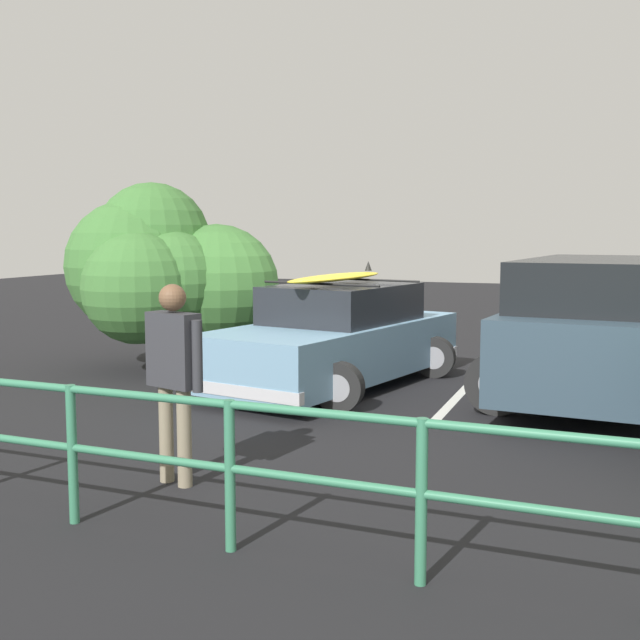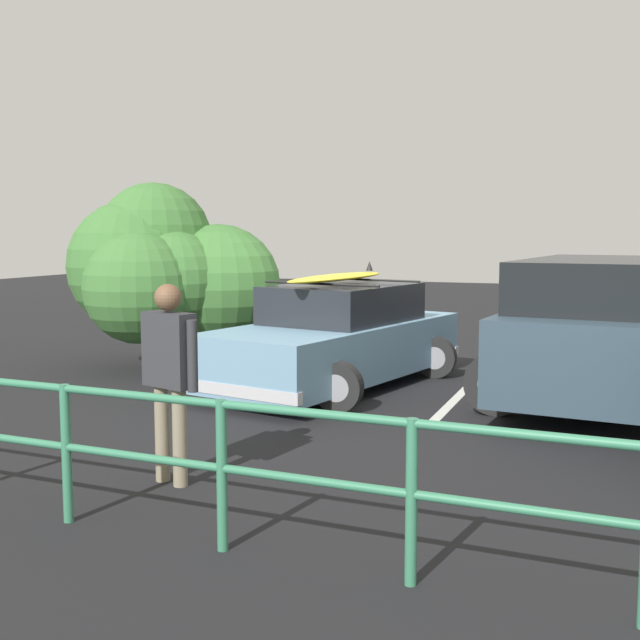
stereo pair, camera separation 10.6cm
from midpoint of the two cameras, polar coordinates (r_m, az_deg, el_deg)
ground_plane at (r=11.03m, az=3.10°, el=-4.50°), size 44.00×44.00×0.02m
parking_stripe at (r=10.35m, az=10.21°, el=-5.24°), size 0.12×3.62×0.00m
sedan_car at (r=10.70m, az=1.53°, el=-1.31°), size 2.80×4.48×1.63m
suv_car at (r=10.26m, az=19.75°, el=-0.56°), size 2.88×4.53×1.73m
person_bystander at (r=6.58m, az=-10.21°, el=-3.16°), size 0.61×0.32×1.64m
bush_near_left at (r=12.24m, az=-10.73°, el=3.33°), size 3.10×2.83×2.80m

